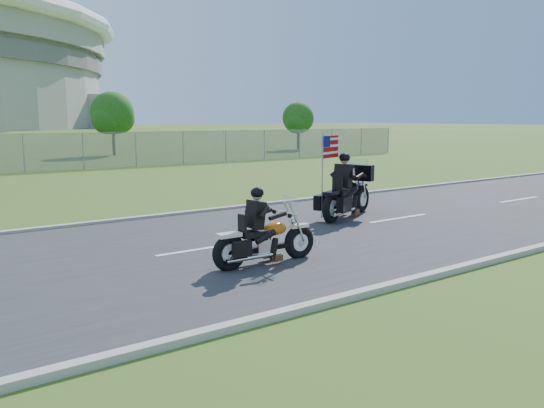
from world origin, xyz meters
TOP-DOWN VIEW (x-y plane):
  - ground at (0.00, 0.00)m, footprint 420.00×420.00m
  - road at (0.00, 0.00)m, footprint 120.00×8.00m
  - curb_north at (0.00, 4.05)m, footprint 120.00×0.18m
  - curb_south at (0.00, -4.05)m, footprint 120.00×0.18m
  - tree_fence_near at (6.04, 30.04)m, footprint 3.52×3.28m
  - tree_fence_far at (22.04, 28.03)m, footprint 3.08×2.87m
  - motorcycle_lead at (-1.61, -1.69)m, footprint 2.27×0.55m
  - motorcycle_follow at (2.99, 1.00)m, footprint 2.64×1.42m

SIDE VIEW (x-z plane):
  - ground at x=0.00m, z-range 0.00..0.00m
  - road at x=0.00m, z-range 0.00..0.04m
  - curb_north at x=0.00m, z-range -0.01..0.11m
  - curb_south at x=0.00m, z-range -0.01..0.11m
  - motorcycle_lead at x=-1.61m, z-range -0.28..1.25m
  - motorcycle_follow at x=2.99m, z-range -0.52..1.79m
  - tree_fence_far at x=22.04m, z-range 0.54..4.74m
  - tree_fence_near at x=6.04m, z-range 0.60..5.35m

